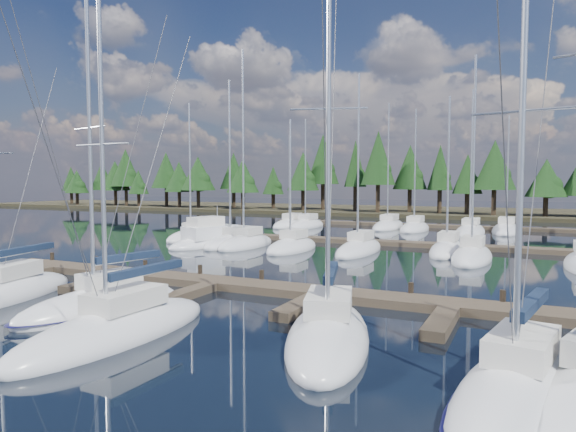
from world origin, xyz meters
The scene contains 12 objects.
ground centered at (0.00, 30.00, 0.00)m, with size 260.00×260.00×0.00m, color black.
far_shore centered at (0.00, 90.00, 0.30)m, with size 220.00×30.00×0.60m, color #2F2B1A.
main_dock centered at (0.00, 17.36, 0.20)m, with size 44.00×6.13×0.90m.
back_docks centered at (0.00, 49.58, 0.20)m, with size 50.00×21.80×0.40m.
front_sailboat_0 centered at (-13.57, 11.04, 0.29)m, with size 4.11×8.92×12.62m.
front_sailboat_1 centered at (-7.64, 11.28, 0.30)m, with size 4.40×8.49×14.32m.
front_sailboat_2 centered at (-4.34, 8.69, 0.28)m, with size 3.06×9.32×12.55m.
front_sailboat_3 centered at (2.75, 11.39, 0.29)m, with size 5.21×8.97×14.58m.
front_sailboat_4 centered at (8.84, 9.05, 0.28)m, with size 4.24×9.09×13.28m.
back_sailboat_rows centered at (-0.31, 44.81, 0.27)m, with size 43.57×32.62×17.63m.
motor_yacht_left centered at (-16.50, 32.53, 0.48)m, with size 5.21×9.04×4.28m.
tree_line centered at (-0.04, 80.14, 7.42)m, with size 186.17×11.91×13.89m.
Camera 1 is at (9.02, -5.05, 5.60)m, focal length 32.00 mm.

